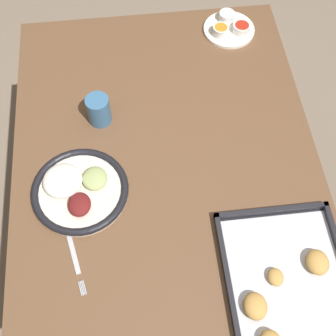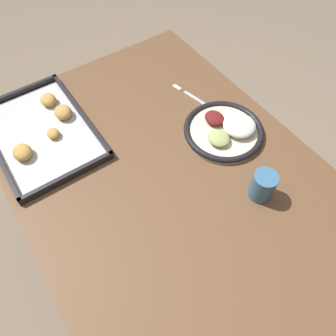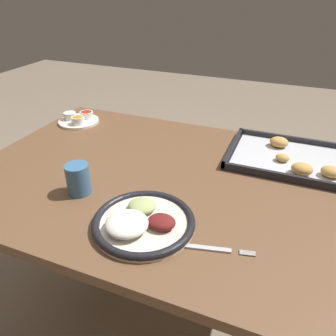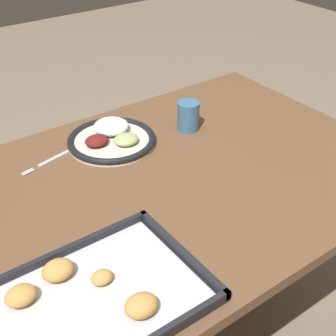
{
  "view_description": "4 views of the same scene",
  "coord_description": "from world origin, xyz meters",
  "px_view_note": "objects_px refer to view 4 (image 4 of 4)",
  "views": [
    {
      "loc": [
        0.62,
        -0.07,
        1.86
      ],
      "look_at": [
        0.01,
        0.0,
        0.8
      ],
      "focal_mm": 50.0,
      "sensor_mm": 36.0,
      "label": 1
    },
    {
      "loc": [
        -0.42,
        0.3,
        1.57
      ],
      "look_at": [
        0.01,
        0.0,
        0.8
      ],
      "focal_mm": 35.0,
      "sensor_mm": 36.0,
      "label": 2
    },
    {
      "loc": [
        0.33,
        -0.79,
        1.3
      ],
      "look_at": [
        0.01,
        0.0,
        0.8
      ],
      "focal_mm": 35.0,
      "sensor_mm": 36.0,
      "label": 3
    },
    {
      "loc": [
        0.59,
        0.8,
        1.47
      ],
      "look_at": [
        0.01,
        0.0,
        0.8
      ],
      "focal_mm": 50.0,
      "sensor_mm": 36.0,
      "label": 4
    }
  ],
  "objects_px": {
    "fork": "(57,157)",
    "drinking_cup": "(188,116)",
    "dinner_plate": "(112,138)",
    "baking_tray": "(89,298)"
  },
  "relations": [
    {
      "from": "fork",
      "to": "drinking_cup",
      "type": "xyz_separation_m",
      "value": [
        -0.39,
        0.08,
        0.04
      ]
    },
    {
      "from": "dinner_plate",
      "to": "baking_tray",
      "type": "distance_m",
      "value": 0.58
    },
    {
      "from": "drinking_cup",
      "to": "dinner_plate",
      "type": "bearing_deg",
      "value": -16.11
    },
    {
      "from": "baking_tray",
      "to": "drinking_cup",
      "type": "xyz_separation_m",
      "value": [
        -0.55,
        -0.41,
        0.03
      ]
    },
    {
      "from": "dinner_plate",
      "to": "drinking_cup",
      "type": "relative_size",
      "value": 2.88
    },
    {
      "from": "baking_tray",
      "to": "drinking_cup",
      "type": "relative_size",
      "value": 4.83
    },
    {
      "from": "dinner_plate",
      "to": "fork",
      "type": "bearing_deg",
      "value": -6.05
    },
    {
      "from": "dinner_plate",
      "to": "baking_tray",
      "type": "relative_size",
      "value": 0.6
    },
    {
      "from": "dinner_plate",
      "to": "fork",
      "type": "xyz_separation_m",
      "value": [
        0.16,
        -0.02,
        -0.01
      ]
    },
    {
      "from": "fork",
      "to": "drinking_cup",
      "type": "distance_m",
      "value": 0.4
    }
  ]
}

